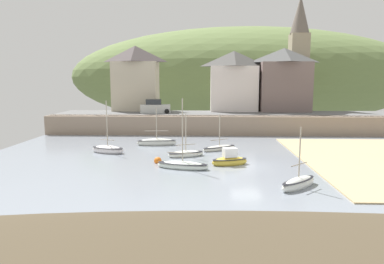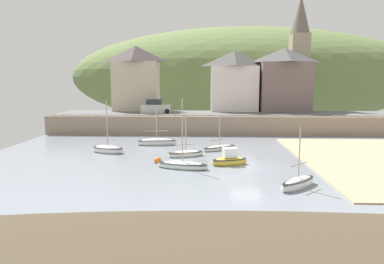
# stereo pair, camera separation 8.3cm
# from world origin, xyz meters

# --- Properties ---
(ground) EXTENTS (48.00, 41.00, 0.61)m
(ground) POSITION_xyz_m (1.40, -9.56, 0.16)
(ground) COLOR gray
(quay_seawall) EXTENTS (48.00, 9.40, 2.40)m
(quay_seawall) POSITION_xyz_m (0.00, 17.50, 1.36)
(quay_seawall) COLOR gray
(quay_seawall) RESTS_ON ground
(hillside_backdrop) EXTENTS (80.00, 44.00, 22.09)m
(hillside_backdrop) POSITION_xyz_m (5.77, 55.20, 7.73)
(hillside_backdrop) COLOR olive
(hillside_backdrop) RESTS_ON ground
(waterfront_building_left) EXTENTS (6.90, 4.76, 9.66)m
(waterfront_building_left) POSITION_xyz_m (-13.90, 25.20, 7.33)
(waterfront_building_left) COLOR beige
(waterfront_building_left) RESTS_ON ground
(waterfront_building_centre) EXTENTS (7.17, 4.89, 8.85)m
(waterfront_building_centre) POSITION_xyz_m (0.86, 25.20, 6.92)
(waterfront_building_centre) COLOR silver
(waterfront_building_centre) RESTS_ON ground
(waterfront_building_right) EXTENTS (7.50, 6.25, 9.26)m
(waterfront_building_right) POSITION_xyz_m (8.24, 25.20, 7.10)
(waterfront_building_right) COLOR #74625E
(waterfront_building_right) RESTS_ON ground
(church_with_spire) EXTENTS (3.00, 3.00, 17.59)m
(church_with_spire) POSITION_xyz_m (11.35, 29.20, 11.47)
(church_with_spire) COLOR gray
(church_with_spire) RESTS_ON ground
(motorboat_with_cabin) EXTENTS (3.79, 3.00, 3.77)m
(motorboat_with_cabin) POSITION_xyz_m (-1.98, 6.44, 0.22)
(motorboat_with_cabin) COLOR silver
(motorboat_with_cabin) RESTS_ON ground
(sailboat_blue_trim) EXTENTS (4.36, 1.40, 4.32)m
(sailboat_blue_trim) POSITION_xyz_m (-8.62, 8.91, 0.31)
(sailboat_blue_trim) COLOR silver
(sailboat_blue_trim) RESTS_ON ground
(dinghy_open_wooden) EXTENTS (3.27, 2.03, 1.62)m
(dinghy_open_wooden) POSITION_xyz_m (-1.39, 0.22, 0.39)
(dinghy_open_wooden) COLOR gold
(dinghy_open_wooden) RESTS_ON ground
(fishing_boat_green) EXTENTS (3.17, 3.10, 4.20)m
(fishing_boat_green) POSITION_xyz_m (2.64, -5.99, 0.30)
(fishing_boat_green) COLOR white
(fishing_boat_green) RESTS_ON ground
(sailboat_white_hull) EXTENTS (3.66, 2.38, 5.23)m
(sailboat_white_hull) POSITION_xyz_m (-12.81, 4.77, 0.30)
(sailboat_white_hull) COLOR white
(sailboat_white_hull) RESTS_ON ground
(rowboat_small_beached) EXTENTS (3.58, 2.39, 4.12)m
(rowboat_small_beached) POSITION_xyz_m (-5.17, 3.36, 0.24)
(rowboat_small_beached) COLOR white
(rowboat_small_beached) RESTS_ON ground
(sailboat_tall_mast) EXTENTS (4.42, 2.29, 5.71)m
(sailboat_tall_mast) POSITION_xyz_m (-5.20, -1.14, 0.26)
(sailboat_tall_mast) COLOR white
(sailboat_tall_mast) RESTS_ON ground
(parked_car_near_slipway) EXTENTS (4.21, 2.00, 1.95)m
(parked_car_near_slipway) POSITION_xyz_m (-10.38, 20.70, 3.20)
(parked_car_near_slipway) COLOR #B9BEBA
(parked_car_near_slipway) RESTS_ON ground
(mooring_buoy) EXTENTS (0.64, 0.64, 0.64)m
(mooring_buoy) POSITION_xyz_m (-7.41, 0.66, 0.19)
(mooring_buoy) COLOR orange
(mooring_buoy) RESTS_ON ground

